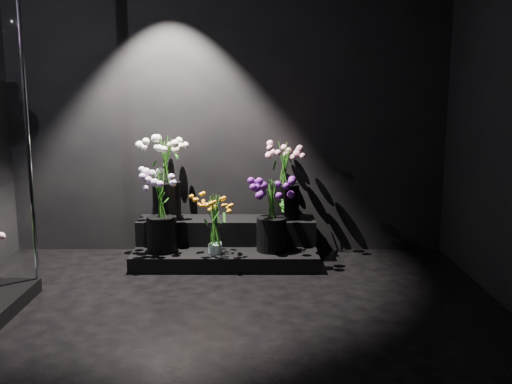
{
  "coord_description": "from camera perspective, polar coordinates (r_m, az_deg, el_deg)",
  "views": [
    {
      "loc": [
        0.27,
        -3.23,
        1.5
      ],
      "look_at": [
        0.26,
        1.2,
        0.7
      ],
      "focal_mm": 40.0,
      "sensor_mm": 36.0,
      "label": 1
    }
  ],
  "objects": [
    {
      "name": "wall_front",
      "position": [
        1.27,
        -12.05,
        5.51
      ],
      "size": [
        4.0,
        0.0,
        4.0
      ],
      "primitive_type": "plane",
      "rotation": [
        -1.57,
        0.0,
        0.0
      ],
      "color": "black",
      "rests_on": "floor"
    },
    {
      "name": "bouquet_orange_bells",
      "position": [
        4.79,
        -4.13,
        -3.11
      ],
      "size": [
        0.28,
        0.28,
        0.5
      ],
      "rotation": [
        0.0,
        0.0,
        0.07
      ],
      "color": "white",
      "rests_on": "display_riser"
    },
    {
      "name": "bouquet_purple",
      "position": [
        4.84,
        1.58,
        -1.93
      ],
      "size": [
        0.44,
        0.44,
        0.62
      ],
      "rotation": [
        0.0,
        0.0,
        0.33
      ],
      "color": "black",
      "rests_on": "display_riser"
    },
    {
      "name": "bouquet_lilac",
      "position": [
        4.88,
        -9.48,
        -1.27
      ],
      "size": [
        0.47,
        0.47,
        0.72
      ],
      "rotation": [
        0.0,
        0.0,
        -0.34
      ],
      "color": "black",
      "rests_on": "display_riser"
    },
    {
      "name": "wall_back",
      "position": [
        5.24,
        -2.85,
        9.13
      ],
      "size": [
        4.0,
        0.0,
        4.0
      ],
      "primitive_type": "plane",
      "rotation": [
        1.57,
        0.0,
        0.0
      ],
      "color": "black",
      "rests_on": "floor"
    },
    {
      "name": "bouquet_cream_roses",
      "position": [
        5.09,
        -8.99,
        2.13
      ],
      "size": [
        0.44,
        0.44,
        0.76
      ],
      "rotation": [
        0.0,
        0.0,
        -0.16
      ],
      "color": "black",
      "rests_on": "display_riser"
    },
    {
      "name": "display_riser",
      "position": [
        5.11,
        -2.99,
        -5.15
      ],
      "size": [
        1.59,
        0.71,
        0.35
      ],
      "color": "black",
      "rests_on": "floor"
    },
    {
      "name": "bouquet_pink_roses",
      "position": [
        5.1,
        2.84,
        1.6
      ],
      "size": [
        0.47,
        0.47,
        0.68
      ],
      "rotation": [
        0.0,
        0.0,
        -0.28
      ],
      "color": "black",
      "rests_on": "display_riser"
    },
    {
      "name": "floor",
      "position": [
        3.57,
        -4.31,
        -14.6
      ],
      "size": [
        4.0,
        4.0,
        0.0
      ],
      "primitive_type": "plane",
      "color": "black",
      "rests_on": "ground"
    }
  ]
}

